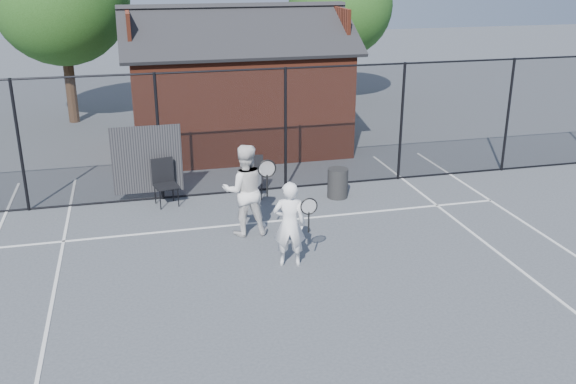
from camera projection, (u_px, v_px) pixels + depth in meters
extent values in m
plane|color=#41464A|center=(299.00, 287.00, 11.13)|extent=(80.00, 80.00, 0.00)
cube|color=silver|center=(263.00, 222.00, 13.86)|extent=(11.00, 0.06, 0.01)
cube|color=silver|center=(264.00, 225.00, 13.72)|extent=(0.06, 0.30, 0.01)
cylinder|color=black|center=(20.00, 146.00, 14.03)|extent=(0.07, 0.07, 3.00)
cylinder|color=black|center=(159.00, 138.00, 14.71)|extent=(0.07, 0.07, 3.00)
cylinder|color=black|center=(285.00, 130.00, 15.40)|extent=(0.07, 0.07, 3.00)
cylinder|color=black|center=(401.00, 122.00, 16.08)|extent=(0.07, 0.07, 3.00)
cylinder|color=black|center=(508.00, 116.00, 16.77)|extent=(0.07, 0.07, 3.00)
cylinder|color=black|center=(243.00, 70.00, 14.66)|extent=(22.00, 0.04, 0.04)
cylinder|color=black|center=(246.00, 191.00, 15.67)|extent=(22.00, 0.04, 0.04)
cube|color=black|center=(245.00, 132.00, 15.17)|extent=(22.00, 3.00, 0.01)
cube|color=black|center=(147.00, 160.00, 14.80)|extent=(1.60, 0.04, 1.60)
cube|color=#602616|center=(237.00, 98.00, 18.93)|extent=(6.00, 4.00, 3.00)
cube|color=black|center=(241.00, 31.00, 17.32)|extent=(6.50, 2.36, 1.32)
cube|color=black|center=(229.00, 24.00, 19.14)|extent=(6.50, 2.36, 1.32)
cube|color=#602616|center=(128.00, 30.00, 17.56)|extent=(0.10, 2.80, 1.06)
cube|color=#602616|center=(333.00, 25.00, 18.90)|extent=(0.10, 2.80, 1.06)
cylinder|color=black|center=(71.00, 86.00, 21.97)|extent=(0.36, 0.36, 2.52)
cylinder|color=black|center=(339.00, 73.00, 25.21)|extent=(0.36, 0.36, 2.23)
sphere|color=#1C4012|center=(341.00, 5.00, 24.32)|extent=(3.97, 3.97, 3.97)
imported|color=white|center=(289.00, 224.00, 11.68)|extent=(0.67, 0.52, 1.63)
torus|color=black|center=(309.00, 206.00, 11.29)|extent=(0.32, 0.03, 0.32)
cylinder|color=black|center=(309.00, 222.00, 11.39)|extent=(0.03, 0.03, 0.39)
imported|color=white|center=(245.00, 190.00, 12.99)|extent=(0.97, 0.77, 1.91)
torus|color=black|center=(267.00, 169.00, 12.55)|extent=(0.37, 0.03, 0.37)
cylinder|color=black|center=(267.00, 186.00, 12.67)|extent=(0.04, 0.04, 0.46)
cube|color=black|center=(166.00, 184.00, 14.66)|extent=(0.61, 0.62, 1.05)
cube|color=black|center=(253.00, 178.00, 15.18)|extent=(0.56, 0.58, 0.97)
cylinder|color=black|center=(338.00, 183.00, 15.21)|extent=(0.50, 0.50, 0.71)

